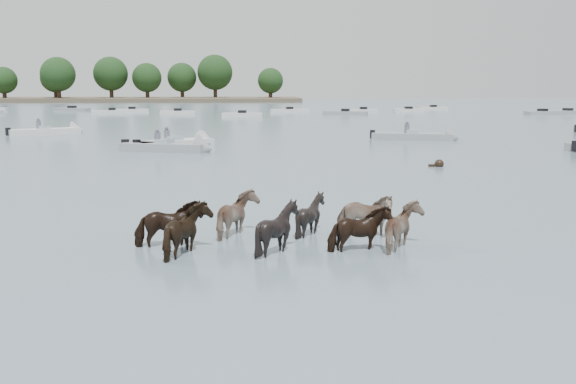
{
  "coord_description": "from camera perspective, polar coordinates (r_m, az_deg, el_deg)",
  "views": [
    {
      "loc": [
        -0.27,
        -13.39,
        3.72
      ],
      "look_at": [
        0.43,
        1.91,
        1.1
      ],
      "focal_mm": 38.45,
      "sensor_mm": 36.0,
      "label": 1
    }
  ],
  "objects": [
    {
      "name": "swimming_pony",
      "position": [
        30.03,
        13.72,
        2.5
      ],
      "size": [
        0.72,
        0.44,
        0.44
      ],
      "color": "black",
      "rests_on": "ground"
    },
    {
      "name": "ground",
      "position": [
        13.9,
        -1.41,
        -5.82
      ],
      "size": [
        400.0,
        400.0,
        0.0
      ],
      "primitive_type": "plane",
      "color": "#4B616C",
      "rests_on": "ground"
    },
    {
      "name": "motorboat_f",
      "position": [
        52.66,
        -20.79,
        5.26
      ],
      "size": [
        5.71,
        4.4,
        1.92
      ],
      "rotation": [
        0.0,
        0.0,
        0.56
      ],
      "color": "silver",
      "rests_on": "ground"
    },
    {
      "name": "pony_herd",
      "position": [
        14.66,
        -0.34,
        -3.19
      ],
      "size": [
        6.94,
        3.17,
        1.36
      ],
      "color": "black",
      "rests_on": "ground"
    },
    {
      "name": "distant_flotilla",
      "position": [
        88.14,
        -2.8,
        7.43
      ],
      "size": [
        105.49,
        23.42,
        0.93
      ],
      "color": "gray",
      "rests_on": "ground"
    },
    {
      "name": "motorboat_a",
      "position": [
        39.36,
        -9.57,
        4.47
      ],
      "size": [
        5.26,
        4.7,
        1.92
      ],
      "rotation": [
        0.0,
        0.0,
        0.68
      ],
      "color": "silver",
      "rests_on": "ground"
    },
    {
      "name": "motorboat_b",
      "position": [
        36.61,
        -10.23,
        4.07
      ],
      "size": [
        5.75,
        3.07,
        1.92
      ],
      "rotation": [
        0.0,
        0.0,
        -0.28
      ],
      "color": "gray",
      "rests_on": "ground"
    },
    {
      "name": "motorboat_c",
      "position": [
        45.01,
        12.45,
        5.01
      ],
      "size": [
        6.31,
        3.16,
        1.92
      ],
      "rotation": [
        0.0,
        0.0,
        -0.27
      ],
      "color": "gray",
      "rests_on": "ground"
    }
  ]
}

